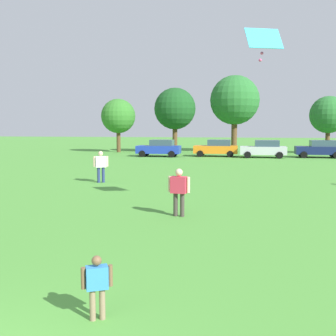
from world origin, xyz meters
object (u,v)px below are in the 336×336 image
tree_left (175,109)px  tree_far_right (328,115)px  tree_right (235,100)px  parked_car_orange_1 (217,148)px  bystander_near_trees (101,164)px  parked_car_silver_2 (264,149)px  kite (264,40)px  adult_bystander (179,188)px  parked_car_navy_3 (320,149)px  tree_far_left (118,116)px  parked_car_blue_0 (159,148)px  child_kite_flyer (97,282)px

tree_left → tree_far_right: tree_left is taller
tree_right → tree_far_right: bearing=-8.1°
parked_car_orange_1 → tree_left: (-5.12, 5.50, 4.13)m
bystander_near_trees → parked_car_orange_1: bearing=-129.5°
parked_car_orange_1 → tree_right: bearing=-101.5°
parked_car_silver_2 → kite: bearing=86.8°
adult_bystander → tree_right: bearing=97.8°
parked_car_silver_2 → bystander_near_trees: bearing=64.0°
adult_bystander → parked_car_silver_2: bearing=90.9°
tree_left → tree_right: tree_right is taller
bystander_near_trees → parked_car_navy_3: parked_car_navy_3 is taller
bystander_near_trees → tree_far_left: size_ratio=0.27×
kite → parked_car_silver_2: kite is taller
parked_car_orange_1 → tree_left: tree_left is taller
parked_car_orange_1 → parked_car_navy_3: same height
parked_car_blue_0 → tree_far_right: size_ratio=0.68×
bystander_near_trees → kite: kite is taller
tree_left → kite: bearing=-75.6°
parked_car_blue_0 → parked_car_silver_2: 10.15m
child_kite_flyer → adult_bystander: (0.12, 7.34, 0.34)m
tree_far_left → parked_car_blue_0: bearing=-44.6°
child_kite_flyer → adult_bystander: size_ratio=0.64×
parked_car_orange_1 → parked_car_navy_3: (9.80, 0.21, 0.00)m
adult_bystander → tree_far_right: tree_far_right is taller
adult_bystander → parked_car_orange_1: parked_car_orange_1 is taller
bystander_near_trees → tree_right: 28.88m
parked_car_navy_3 → tree_far_right: bearing=-107.3°
adult_bystander → tree_far_left: size_ratio=0.26×
kite → tree_left: bearing=104.4°
parked_car_orange_1 → tree_far_right: (11.67, 6.21, 3.38)m
parked_car_orange_1 → parked_car_silver_2: same height
parked_car_blue_0 → parked_car_orange_1: same height
parked_car_navy_3 → tree_far_right: (1.87, 6.00, 3.38)m
bystander_near_trees → tree_far_left: tree_far_left is taller
tree_left → parked_car_silver_2: bearing=-32.9°
parked_car_orange_1 → parked_car_silver_2: 4.63m
parked_car_navy_3 → tree_right: 12.23m
parked_car_orange_1 → tree_far_left: 13.08m
child_kite_flyer → parked_car_navy_3: parked_car_navy_3 is taller
parked_car_silver_2 → tree_far_left: 17.50m
tree_left → tree_far_right: 16.82m
tree_right → bystander_near_trees: bearing=-103.0°
adult_bystander → tree_left: size_ratio=0.21×
bystander_near_trees → kite: 11.35m
bystander_near_trees → parked_car_silver_2: size_ratio=0.39×
kite → tree_left: 33.18m
parked_car_orange_1 → parked_car_navy_3: size_ratio=1.00×
tree_far_left → tree_left: (6.55, 0.62, 0.82)m
adult_bystander → tree_far_left: tree_far_left is taller
parked_car_navy_3 → tree_far_left: bearing=-12.3°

